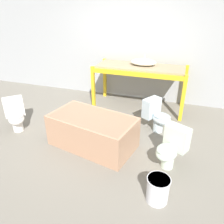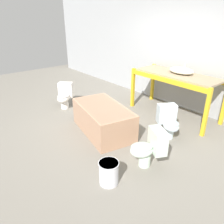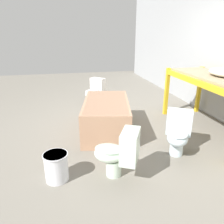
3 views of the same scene
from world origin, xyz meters
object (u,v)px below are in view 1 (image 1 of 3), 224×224
at_px(sink_basin, 143,62).
at_px(toilet_near, 15,114).
at_px(toilet_extra, 157,115).
at_px(toilet_far, 171,147).
at_px(bucket_white, 158,189).
at_px(bathtub_main, 93,129).

height_order(sink_basin, toilet_near, sink_basin).
bearing_deg(toilet_extra, toilet_far, -128.87).
distance_m(toilet_far, toilet_extra, 1.04).
bearing_deg(bucket_white, toilet_extra, 99.08).
distance_m(bathtub_main, toilet_extra, 1.29).
distance_m(sink_basin, toilet_extra, 1.34).
distance_m(sink_basin, bucket_white, 2.96).
height_order(bathtub_main, toilet_near, toilet_near).
height_order(sink_basin, bathtub_main, sink_basin).
bearing_deg(toilet_extra, toilet_near, 138.73).
bearing_deg(toilet_near, toilet_extra, -26.22).
bearing_deg(toilet_extra, bathtub_main, 162.87).
xyz_separation_m(sink_basin, bathtub_main, (-0.46, -1.86, -0.75)).
distance_m(bathtub_main, bucket_white, 1.51).
bearing_deg(bathtub_main, toilet_far, 7.27).
distance_m(bathtub_main, toilet_near, 1.62).
xyz_separation_m(bathtub_main, toilet_near, (-1.62, 0.03, 0.01)).
distance_m(sink_basin, toilet_far, 2.27).
distance_m(toilet_near, toilet_extra, 2.71).
height_order(sink_basin, bucket_white, sink_basin).
xyz_separation_m(sink_basin, toilet_near, (-2.09, -1.83, -0.73)).
height_order(toilet_near, bucket_white, toilet_near).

